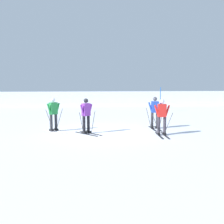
{
  "coord_description": "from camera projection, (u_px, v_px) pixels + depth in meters",
  "views": [
    {
      "loc": [
        -0.78,
        -13.42,
        2.46
      ],
      "look_at": [
        0.7,
        0.88,
        0.9
      ],
      "focal_mm": 43.42,
      "sensor_mm": 36.0,
      "label": 1
    }
  ],
  "objects": [
    {
      "name": "ground_plane",
      "position": [
        100.0,
        132.0,
        13.62
      ],
      "size": [
        120.0,
        120.0,
        0.0
      ],
      "primitive_type": "plane",
      "color": "silver"
    },
    {
      "name": "far_snow_ridge",
      "position": [
        90.0,
        98.0,
        33.85
      ],
      "size": [
        80.0,
        8.74,
        1.24
      ],
      "primitive_type": "cube",
      "color": "silver",
      "rests_on": "ground"
    },
    {
      "name": "skier_purple",
      "position": [
        86.0,
        115.0,
        13.06
      ],
      "size": [
        1.31,
        1.46,
        1.71
      ],
      "color": "black",
      "rests_on": "ground"
    },
    {
      "name": "skier_red",
      "position": [
        162.0,
        116.0,
        12.65
      ],
      "size": [
        1.0,
        1.62,
        1.71
      ],
      "color": "black",
      "rests_on": "ground"
    },
    {
      "name": "skier_green",
      "position": [
        53.0,
        113.0,
        13.68
      ],
      "size": [
        1.29,
        1.48,
        1.71
      ],
      "color": "silver",
      "rests_on": "ground"
    },
    {
      "name": "skier_blue",
      "position": [
        155.0,
        112.0,
        14.49
      ],
      "size": [
        1.0,
        1.6,
        1.71
      ],
      "color": "black",
      "rests_on": "ground"
    },
    {
      "name": "trail_marker_pole",
      "position": [
        160.0,
        100.0,
        22.89
      ],
      "size": [
        0.06,
        0.06,
        2.09
      ],
      "primitive_type": "cylinder",
      "color": "#1E56AD",
      "rests_on": "ground"
    }
  ]
}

